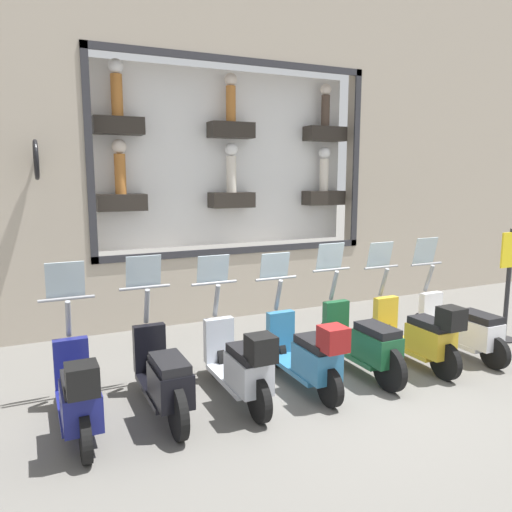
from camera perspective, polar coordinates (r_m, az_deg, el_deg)
The scene contains 10 objects.
ground_plane at distance 6.55m, azimuth 10.15°, elevation -14.39°, with size 120.00×120.00×0.00m, color #66635E.
building_facade at distance 9.23m, azimuth -2.58°, elevation 15.79°, with size 1.21×36.00×7.24m.
scooter_white_0 at distance 7.91m, azimuth 22.53°, elevation -7.58°, with size 1.79×0.61×1.64m.
scooter_yellow_1 at distance 7.25m, azimuth 18.11°, elevation -8.42°, with size 1.80×0.60×1.62m.
scooter_green_2 at distance 6.75m, azimuth 12.12°, elevation -9.63°, with size 1.81×0.60×1.66m.
scooter_teal_3 at distance 6.22m, azimuth 5.90°, elevation -11.04°, with size 1.79×0.60×1.58m.
scooter_silver_4 at distance 5.85m, azimuth -1.77°, elevation -12.24°, with size 1.80×0.60×1.61m.
scooter_black_5 at distance 5.66m, azimuth -10.54°, elevation -13.40°, with size 1.81×0.61×1.67m.
scooter_navy_6 at distance 5.46m, azimuth -19.66°, elevation -14.52°, with size 1.79×0.61×1.65m.
shop_sign_post at distance 8.78m, azimuth 26.92°, elevation -2.52°, with size 0.36×0.45×1.79m.
Camera 1 is at (-4.88, 3.50, 2.61)m, focal length 35.00 mm.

